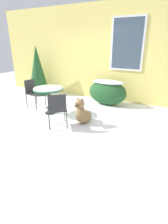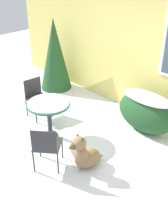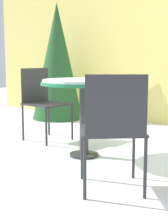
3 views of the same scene
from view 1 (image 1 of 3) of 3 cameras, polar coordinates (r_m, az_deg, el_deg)
name	(u,v)px [view 1 (image 1 of 3)]	position (r m, az deg, el deg)	size (l,w,h in m)	color
ground_plane	(61,117)	(4.86, -7.37, -1.77)	(16.00, 16.00, 0.00)	white
house_wall	(96,53)	(6.39, 3.94, 18.57)	(8.00, 0.10, 3.15)	#E5D16B
shrub_left	(107,92)	(5.79, 7.62, 6.62)	(1.26, 0.62, 0.81)	#235128
evergreen_bush	(38,71)	(7.20, -14.90, 12.91)	(0.82, 0.82, 1.85)	#235128
patio_table	(48,92)	(5.01, -11.54, 6.57)	(0.83, 0.83, 0.76)	#2D2D30
patio_chair_near_table	(34,92)	(5.81, -16.13, 6.41)	(0.49, 0.49, 0.85)	#2D2D30
patio_chair_far_side	(57,108)	(4.16, -8.78, 1.17)	(0.63, 0.63, 0.85)	#2D2D30
dog	(83,114)	(4.39, -0.49, -0.50)	(0.42, 0.72, 0.70)	#937047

